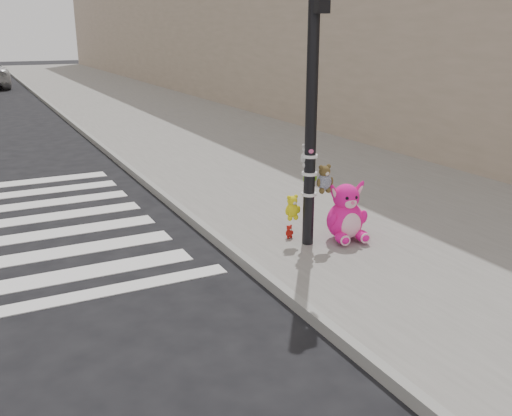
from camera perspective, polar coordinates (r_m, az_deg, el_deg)
ground at (r=5.95m, az=-7.58°, el=-14.41°), size 120.00×120.00×0.00m
sidewalk_near at (r=16.49m, az=-2.78°, el=6.74°), size 7.00×80.00×0.14m
curb_edge at (r=15.44m, az=-14.60°, el=5.46°), size 0.12×80.00×0.15m
signal_pole at (r=7.95m, az=5.55°, el=7.78°), size 0.69×0.48×4.00m
pink_bunny at (r=8.49m, az=9.00°, el=-0.76°), size 0.64×0.72×0.89m
red_teddy at (r=8.51m, az=3.34°, el=-2.37°), size 0.15×0.11×0.21m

